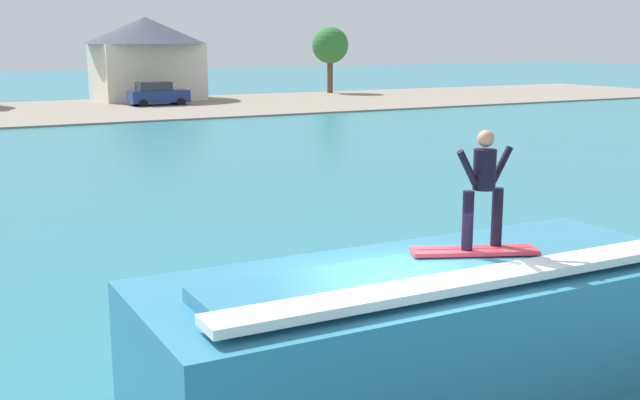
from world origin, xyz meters
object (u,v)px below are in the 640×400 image
at_px(surfboard, 474,251).
at_px(surfer, 484,183).
at_px(house_gabled_white, 146,53).
at_px(tree_tall_bare, 330,46).
at_px(wave_crest, 430,324).
at_px(car_far_shore, 157,94).

distance_m(surfboard, surfer, 0.98).
bearing_deg(house_gabled_white, tree_tall_bare, 0.01).
bearing_deg(surfer, wave_crest, 169.71).
distance_m(car_far_shore, tree_tall_bare, 19.57).
bearing_deg(surfer, car_far_shore, 78.67).
relative_size(house_gabled_white, tree_tall_bare, 1.63).
distance_m(car_far_shore, house_gabled_white, 7.08).
bearing_deg(wave_crest, surfer, -10.29).
distance_m(house_gabled_white, tree_tall_bare, 17.13).
distance_m(surfer, tree_tall_bare, 62.45).
height_order(wave_crest, tree_tall_bare, tree_tall_bare).
xyz_separation_m(surfer, house_gabled_white, (10.96, 55.76, 0.94)).
bearing_deg(surfboard, tree_tall_bare, 63.17).
xyz_separation_m(car_far_shore, house_gabled_white, (1.06, 6.38, 2.89)).
distance_m(wave_crest, surfboard, 1.22).
relative_size(wave_crest, car_far_shore, 1.89).
bearing_deg(surfer, tree_tall_bare, 63.27).
height_order(car_far_shore, house_gabled_white, house_gabled_white).
xyz_separation_m(surfer, car_far_shore, (9.90, 49.38, -1.95)).
xyz_separation_m(car_far_shore, tree_tall_bare, (18.18, 6.38, 3.43)).
relative_size(wave_crest, house_gabled_white, 0.83).
bearing_deg(car_far_shore, surfboard, -101.47).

